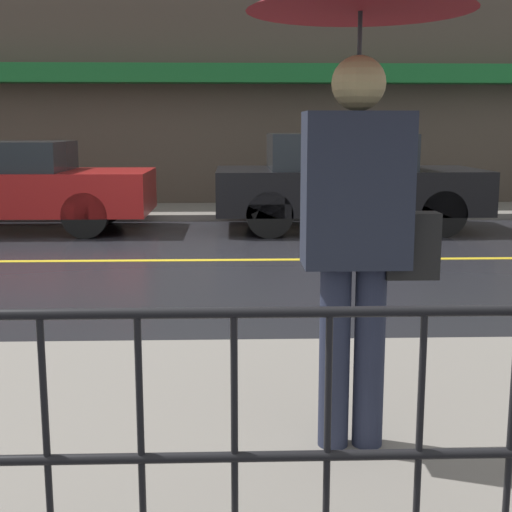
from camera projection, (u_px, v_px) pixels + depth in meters
The scene contains 9 objects.
ground_plane at pixel (182, 260), 8.65m from camera, with size 80.00×80.00×0.00m, color black.
sidewalk_near at pixel (113, 435), 3.60m from camera, with size 28.00×2.91×0.11m.
sidewalk_far at pixel (199, 211), 13.23m from camera, with size 28.00×2.00×0.11m.
lane_marking at pixel (182, 260), 8.65m from camera, with size 25.20×0.12×0.01m.
building_storefront at pixel (199, 31), 13.74m from camera, with size 28.00×0.85×6.93m.
railing_foreground at pixel (45, 412), 2.31m from camera, with size 12.00×0.04×0.91m.
pedestrian at pixel (360, 86), 3.08m from camera, with size 0.98×0.98×2.19m.
car_red at pixel (0, 184), 11.02m from camera, with size 4.54×1.82×1.38m.
car_black at pixel (345, 181), 11.19m from camera, with size 4.11×1.95×1.50m.
Camera 1 is at (0.61, -8.53, 1.59)m, focal length 50.00 mm.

